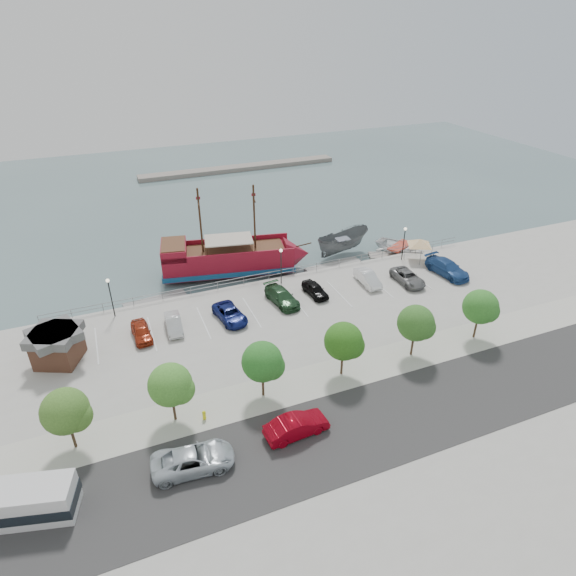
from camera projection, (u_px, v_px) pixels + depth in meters
name	position (u px, v px, depth m)	size (l,w,h in m)	color
ground	(304.00, 320.00, 49.58)	(160.00, 160.00, 0.00)	#4C6467
land_slab	(429.00, 475.00, 32.51)	(100.00, 58.00, 1.20)	#A4A199
street	(390.00, 418.00, 36.22)	(100.00, 8.00, 0.04)	#363534
sidewalk	(352.00, 371.00, 41.04)	(100.00, 4.00, 0.05)	#B8B6A4
seawall_railing	(277.00, 274.00, 55.09)	(50.00, 0.06, 1.00)	gray
far_shore	(240.00, 168.00, 96.85)	(40.00, 3.00, 0.80)	gray
pirate_ship	(239.00, 258.00, 57.83)	(18.27, 8.13, 11.34)	maroon
patrol_boat	(343.00, 244.00, 62.33)	(2.95, 7.83, 3.03)	slate
speedboat	(400.00, 249.00, 62.98)	(4.66, 6.53, 1.35)	white
dock_west	(156.00, 302.00, 52.43)	(6.74, 1.93, 0.39)	gray
dock_mid	(334.00, 267.00, 59.52)	(7.39, 2.11, 0.42)	gray
dock_east	(394.00, 256.00, 62.35)	(6.49, 1.85, 0.37)	gray
shed	(57.00, 345.00, 41.46)	(5.03, 5.03, 3.13)	#4E2D1F
canopy_tent	(420.00, 239.00, 58.29)	(4.73, 4.73, 3.12)	slate
street_van	(193.00, 459.00, 31.96)	(2.55, 5.52, 1.53)	#B5BFC6
street_sedan	(297.00, 426.00, 34.53)	(1.65, 4.74, 1.56)	maroon
shuttle_bus	(17.00, 504.00, 28.65)	(7.18, 4.01, 2.39)	silver
fire_hydrant	(204.00, 415.00, 35.96)	(0.28, 0.28, 0.81)	yellow
lamp_post_left	(110.00, 291.00, 46.98)	(0.36, 0.36, 4.28)	black
lamp_post_mid	(281.00, 260.00, 52.85)	(0.36, 0.36, 4.28)	black
lamp_post_right	(404.00, 238.00, 58.06)	(0.36, 0.36, 4.28)	black
tree_a	(68.00, 412.00, 32.22)	(3.30, 3.20, 5.00)	#473321
tree_b	(173.00, 386.00, 34.51)	(3.30, 3.20, 5.00)	#473321
tree_c	(264.00, 363.00, 36.79)	(3.30, 3.20, 5.00)	#473321
tree_d	(345.00, 342.00, 39.07)	(3.30, 3.20, 5.00)	#473321
tree_e	(418.00, 324.00, 41.35)	(3.30, 3.20, 5.00)	#473321
tree_f	(482.00, 308.00, 43.64)	(3.30, 3.20, 5.00)	#473321
parked_car_a	(141.00, 332.00, 44.92)	(1.61, 4.00, 1.36)	maroon
parked_car_b	(174.00, 324.00, 46.10)	(1.41, 4.05, 1.33)	silver
parked_car_c	(230.00, 314.00, 47.58)	(2.21, 4.78, 1.33)	navy
parked_car_d	(282.00, 297.00, 50.33)	(2.07, 5.08, 1.48)	#224727
parked_car_e	(315.00, 289.00, 51.76)	(1.58, 3.93, 1.34)	black
parked_car_f	(368.00, 278.00, 53.86)	(1.53, 4.38, 1.44)	white
parked_car_g	(408.00, 277.00, 54.13)	(2.23, 4.82, 1.34)	slate
parked_car_h	(447.00, 268.00, 55.77)	(2.34, 5.77, 1.67)	navy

